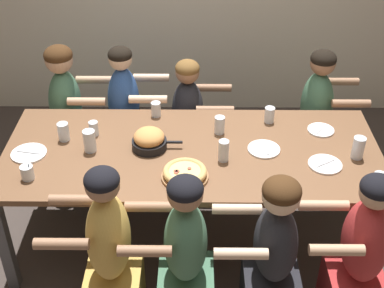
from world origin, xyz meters
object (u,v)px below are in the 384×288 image
at_px(drinking_glass_f, 224,152).
at_px(drinking_glass_e, 358,149).
at_px(diner_far_left, 68,119).
at_px(empty_plate_d, 325,164).
at_px(drinking_glass_j, 90,141).
at_px(diner_near_midleft, 111,260).
at_px(drinking_glass_i, 378,185).
at_px(diner_far_center, 188,127).
at_px(drinking_glass_d, 269,116).
at_px(diner_near_right, 358,264).
at_px(diner_far_right, 314,123).
at_px(drinking_glass_a, 64,132).
at_px(drinking_glass_c, 104,181).
at_px(skillet_bowl, 149,140).
at_px(cocktail_glass_blue, 27,173).
at_px(drinking_glass_g, 156,110).
at_px(diner_near_center, 185,263).
at_px(diner_near_midright, 272,263).
at_px(pizza_board_main, 185,173).
at_px(empty_plate_a, 321,130).
at_px(empty_plate_b, 264,149).
at_px(empty_plate_c, 29,153).
at_px(drinking_glass_h, 220,126).
at_px(diner_far_midleft, 126,122).
at_px(drinking_glass_b, 94,129).

bearing_deg(drinking_glass_f, drinking_glass_e, 2.49).
bearing_deg(diner_far_left, empty_plate_d, 63.94).
height_order(drinking_glass_j, diner_near_midleft, diner_near_midleft).
relative_size(drinking_glass_i, diner_far_center, 0.13).
xyz_separation_m(empty_plate_d, drinking_glass_e, (0.22, 0.09, 0.06)).
xyz_separation_m(drinking_glass_d, diner_far_center, (-0.58, 0.38, -0.34)).
bearing_deg(diner_near_right, diner_far_right, -0.61).
height_order(drinking_glass_a, drinking_glass_c, drinking_glass_c).
relative_size(drinking_glass_a, diner_near_midleft, 0.11).
relative_size(skillet_bowl, cocktail_glass_blue, 2.94).
relative_size(drinking_glass_g, diner_near_center, 0.10).
height_order(diner_near_midright, diner_far_right, diner_far_right).
height_order(pizza_board_main, diner_near_midleft, diner_near_midleft).
relative_size(empty_plate_a, empty_plate_b, 0.86).
relative_size(empty_plate_c, diner_near_midleft, 0.19).
xyz_separation_m(drinking_glass_g, diner_far_right, (1.22, 0.31, -0.30)).
relative_size(empty_plate_d, drinking_glass_h, 1.71).
bearing_deg(empty_plate_c, diner_near_midleft, -48.79).
height_order(diner_near_right, diner_far_right, diner_far_right).
height_order(empty_plate_d, drinking_glass_h, drinking_glass_h).
bearing_deg(diner_near_center, diner_far_midleft, 18.66).
xyz_separation_m(drinking_glass_c, drinking_glass_d, (1.05, 0.76, -0.02)).
height_order(empty_plate_d, drinking_glass_a, drinking_glass_a).
distance_m(empty_plate_b, drinking_glass_g, 0.84).
bearing_deg(diner_near_right, empty_plate_c, 71.09).
xyz_separation_m(diner_far_left, diner_far_midleft, (0.45, -0.00, -0.02)).
bearing_deg(diner_far_midleft, diner_far_left, -90.00).
distance_m(drinking_glass_g, diner_near_midleft, 1.21).
height_order(drinking_glass_i, diner_near_midright, diner_near_midright).
xyz_separation_m(drinking_glass_b, diner_far_right, (1.63, 0.56, -0.30)).
relative_size(empty_plate_b, cocktail_glass_blue, 1.88).
bearing_deg(drinking_glass_b, diner_near_right, -29.57).
height_order(empty_plate_d, diner_far_center, diner_far_center).
bearing_deg(diner_near_center, drinking_glass_d, -27.70).
bearing_deg(diner_near_midright, diner_far_right, -18.80).
height_order(drinking_glass_b, drinking_glass_c, drinking_glass_c).
bearing_deg(cocktail_glass_blue, diner_near_midright, -16.60).
xyz_separation_m(drinking_glass_b, drinking_glass_i, (1.74, -0.61, 0.02)).
height_order(skillet_bowl, drinking_glass_i, drinking_glass_i).
bearing_deg(diner_far_center, empty_plate_a, 61.69).
height_order(drinking_glass_f, drinking_glass_j, drinking_glass_j).
height_order(drinking_glass_c, drinking_glass_e, drinking_glass_e).
distance_m(empty_plate_c, drinking_glass_a, 0.26).
xyz_separation_m(empty_plate_a, drinking_glass_e, (0.17, -0.31, 0.06)).
height_order(drinking_glass_a, diner_near_center, diner_near_center).
bearing_deg(drinking_glass_e, diner_far_left, 158.49).
bearing_deg(diner_far_center, diner_near_right, 33.72).
bearing_deg(empty_plate_a, drinking_glass_h, -177.64).
xyz_separation_m(cocktail_glass_blue, drinking_glass_j, (0.33, 0.30, 0.03)).
distance_m(empty_plate_d, drinking_glass_a, 1.71).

